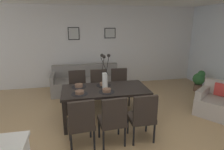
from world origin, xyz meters
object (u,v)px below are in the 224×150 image
Objects in this scene: dining_table at (105,92)px; dining_chair_far_left at (113,118)px; dining_chair_near_right at (78,87)px; framed_picture_center at (110,33)px; dining_chair_near_left at (81,121)px; centerpiece_vase at (105,76)px; dining_chair_mid_left at (143,115)px; bowl_far_right at (104,84)px; potted_plant at (199,80)px; bowl_near_right at (79,85)px; bowl_far_left at (107,90)px; dining_chair_mid_right at (120,84)px; dining_chair_far_right at (99,86)px; framed_picture_left at (74,34)px; armchair at (218,103)px; bowl_near_left at (80,92)px; sofa at (86,83)px.

dining_chair_far_left reaches higher than dining_table.
framed_picture_center reaches higher than dining_chair_near_right.
dining_chair_near_left is 1.15m from centerpiece_vase.
dining_chair_far_left is at bearing -90.96° from centerpiece_vase.
dining_chair_mid_left is at bearing -90.96° from framed_picture_center.
dining_chair_far_left reaches higher than bowl_far_right.
potted_plant is at bearing 21.03° from centerpiece_vase.
bowl_near_right and bowl_far_left have the same top height.
dining_chair_mid_right is (0.00, 1.73, 0.00)m from dining_chair_mid_left.
potted_plant is (3.70, 0.36, -0.14)m from dining_chair_near_right.
dining_chair_near_left is 1.00× the size of dining_chair_far_right.
potted_plant is (3.68, 1.00, -0.41)m from bowl_near_right.
dining_chair_near_right is at bearing -88.92° from framed_picture_left.
centerpiece_vase reaches higher than armchair.
framed_picture_center reaches higher than centerpiece_vase.
dining_chair_far_left reaches higher than potted_plant.
bowl_near_right is at bearing 172.04° from armchair.
centerpiece_vase is at bearing 89.04° from dining_chair_far_left.
dining_chair_near_right reaches higher than armchair.
dining_chair_far_right is at bearing -1.78° from dining_chair_near_right.
dining_chair_mid_right reaches higher than armchair.
bowl_near_left is at bearing -89.19° from dining_chair_near_right.
framed_picture_center is (0.06, 3.37, 1.23)m from dining_chair_mid_left.
bowl_near_left is at bearing -135.41° from dining_chair_mid_right.
bowl_near_left is at bearing -159.26° from dining_table.
bowl_far_right is 0.15× the size of armchair.
dining_chair_near_right is 0.53m from dining_chair_far_right.
potted_plant is (2.61, 2.08, -0.14)m from dining_chair_mid_left.
framed_picture_center is at bearing 76.81° from dining_table.
dining_table is 0.24m from bowl_far_left.
dining_chair_near_left reaches higher than bowl_near_right.
dining_chair_near_right is 3.36m from armchair.
sofa is (0.26, 2.76, -0.23)m from dining_chair_near_left.
bowl_far_right is (0.55, 1.08, 0.27)m from dining_chair_near_left.
dining_chair_near_left is 1.73m from dining_chair_near_right.
bowl_near_left is (-1.07, 0.67, 0.27)m from dining_chair_mid_left.
dining_chair_near_right is 2.06m from framed_picture_left.
bowl_near_left is (-0.54, -0.20, 0.12)m from dining_table.
sofa is (-0.81, 1.03, -0.23)m from dining_chair_mid_right.
framed_picture_left is at bearing 91.08° from dining_chair_near_right.
dining_chair_mid_left is 3.76m from framed_picture_left.
framed_picture_left reaches higher than dining_chair_near_left.
dining_chair_mid_right is 2.36m from armchair.
dining_chair_mid_left is 1.00× the size of dining_chair_mid_right.
framed_picture_left is at bearing 160.88° from potted_plant.
framed_picture_left is 1.07× the size of framed_picture_center.
potted_plant is (3.73, -1.29, -1.37)m from framed_picture_left.
potted_plant is at bearing 15.26° from bowl_near_right.
sofa is at bearing 84.54° from dining_chair_near_left.
framed_picture_left is (-0.59, 2.50, 0.72)m from centerpiece_vase.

